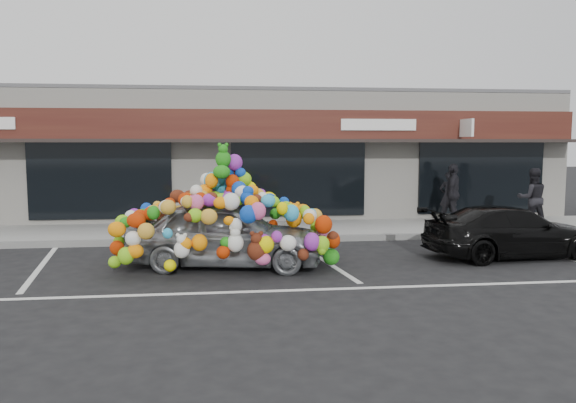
{
  "coord_description": "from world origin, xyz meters",
  "views": [
    {
      "loc": [
        0.55,
        -11.87,
        2.59
      ],
      "look_at": [
        2.17,
        1.4,
        1.19
      ],
      "focal_mm": 35.0,
      "sensor_mm": 36.0,
      "label": 1
    }
  ],
  "objects": [
    {
      "name": "parking_stripe_mid",
      "position": [
        2.8,
        0.2,
        0.0
      ],
      "size": [
        0.73,
        4.37,
        0.01
      ],
      "primitive_type": "cube",
      "rotation": [
        0.0,
        0.0,
        0.14
      ],
      "color": "silver",
      "rests_on": "ground"
    },
    {
      "name": "ground",
      "position": [
        0.0,
        0.0,
        0.0
      ],
      "size": [
        90.0,
        90.0,
        0.0
      ],
      "primitive_type": "plane",
      "color": "black",
      "rests_on": "ground"
    },
    {
      "name": "pedestrian_c",
      "position": [
        7.58,
        4.37,
        1.05
      ],
      "size": [
        1.14,
        0.93,
        1.81
      ],
      "primitive_type": "imported",
      "rotation": [
        0.0,
        0.0,
        4.17
      ],
      "color": "black",
      "rests_on": "sidewalk"
    },
    {
      "name": "shop_building",
      "position": [
        0.0,
        8.44,
        2.16
      ],
      "size": [
        24.0,
        7.2,
        4.31
      ],
      "color": "white",
      "rests_on": "ground"
    },
    {
      "name": "sidewalk",
      "position": [
        0.0,
        4.0,
        0.07
      ],
      "size": [
        26.0,
        3.0,
        0.15
      ],
      "primitive_type": "cube",
      "color": "gray",
      "rests_on": "ground"
    },
    {
      "name": "lane_line",
      "position": [
        2.0,
        -2.3,
        0.0
      ],
      "size": [
        14.0,
        0.12,
        0.01
      ],
      "primitive_type": "cube",
      "color": "silver",
      "rests_on": "ground"
    },
    {
      "name": "toy_car",
      "position": [
        0.66,
        -0.24,
        0.86
      ],
      "size": [
        2.97,
        4.63,
        2.55
      ],
      "rotation": [
        0.0,
        0.0,
        1.39
      ],
      "color": "gray",
      "rests_on": "ground"
    },
    {
      "name": "black_sedan",
      "position": [
        7.09,
        -0.02,
        0.58
      ],
      "size": [
        2.0,
        4.15,
        1.16
      ],
      "primitive_type": "imported",
      "rotation": [
        0.0,
        0.0,
        1.67
      ],
      "color": "black",
      "rests_on": "ground"
    },
    {
      "name": "pedestrian_a",
      "position": [
        7.64,
        4.83,
        0.92
      ],
      "size": [
        0.59,
        0.41,
        1.55
      ],
      "primitive_type": "imported",
      "rotation": [
        0.0,
        0.0,
        3.06
      ],
      "color": "#232429",
      "rests_on": "sidewalk"
    },
    {
      "name": "parking_stripe_right",
      "position": [
        8.2,
        0.2,
        0.0
      ],
      "size": [
        0.73,
        4.37,
        0.01
      ],
      "primitive_type": "cube",
      "rotation": [
        0.0,
        0.0,
        0.14
      ],
      "color": "silver",
      "rests_on": "ground"
    },
    {
      "name": "kerb",
      "position": [
        0.0,
        2.5,
        0.07
      ],
      "size": [
        26.0,
        0.18,
        0.16
      ],
      "primitive_type": "cube",
      "color": "slate",
      "rests_on": "ground"
    },
    {
      "name": "pedestrian_b",
      "position": [
        9.41,
        3.1,
        1.01
      ],
      "size": [
        0.94,
        0.8,
        1.72
      ],
      "primitive_type": "imported",
      "rotation": [
        0.0,
        0.0,
        2.96
      ],
      "color": "black",
      "rests_on": "sidewalk"
    },
    {
      "name": "parking_stripe_left",
      "position": [
        -3.2,
        0.2,
        0.0
      ],
      "size": [
        0.73,
        4.37,
        0.01
      ],
      "primitive_type": "cube",
      "rotation": [
        0.0,
        0.0,
        0.14
      ],
      "color": "silver",
      "rests_on": "ground"
    }
  ]
}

